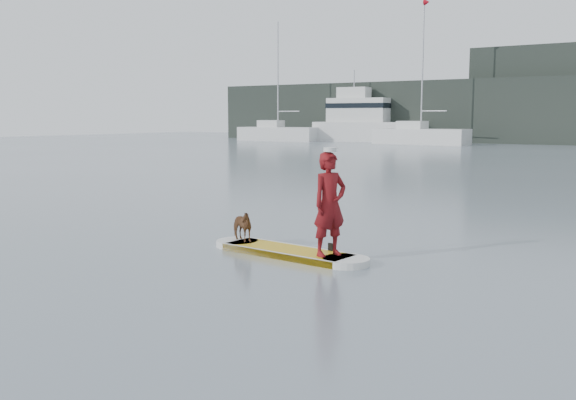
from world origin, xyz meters
The scene contains 10 objects.
ground centered at (0.00, 0.00, 0.00)m, with size 140.00×140.00×0.00m, color slate.
paddleboard centered at (-3.43, -0.56, 0.06)m, with size 3.29×1.04×0.12m.
paddler centered at (-2.53, -0.65, 1.00)m, with size 0.64×0.42×1.77m, color maroon.
white_cap centered at (-2.53, -0.65, 1.92)m, with size 0.22×0.22×0.07m, color silver.
dog centered at (-4.59, -0.45, 0.41)m, with size 0.32×0.70×0.59m, color #502E1B.
paddle centered at (-2.70, -0.31, 0.80)m, with size 0.10×0.30×2.00m.
sailboat_a centered at (-34.48, 44.89, 0.84)m, with size 8.51×3.57×11.99m.
sailboat_b centered at (-19.08, 45.14, 0.88)m, with size 8.67×2.97×12.72m.
motor_yacht_b centered at (-26.39, 48.56, 2.01)m, with size 11.21×5.05×7.14m.
shore_building_west centered at (-10.00, 54.00, 4.50)m, with size 14.00×4.00×9.00m, color black.
Camera 1 is at (2.75, -10.01, 2.47)m, focal length 40.00 mm.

